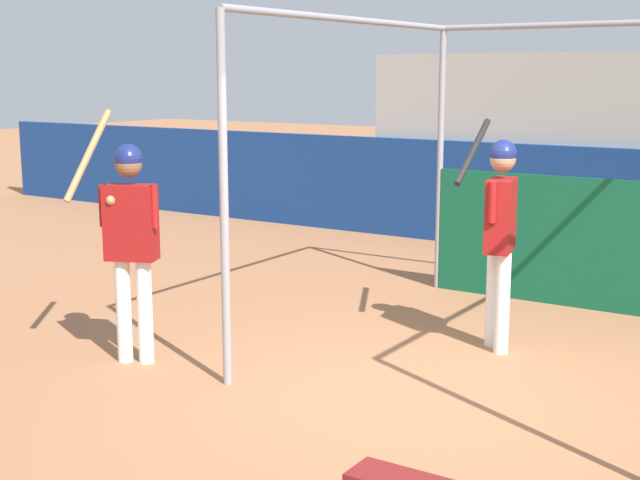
# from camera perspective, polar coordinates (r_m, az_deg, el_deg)

# --- Properties ---
(ground_plane) EXTENTS (60.00, 60.00, 0.00)m
(ground_plane) POSITION_cam_1_polar(r_m,az_deg,el_deg) (7.09, 6.05, -9.89)
(ground_plane) COLOR #9E6642
(outfield_wall) EXTENTS (24.00, 0.12, 1.50)m
(outfield_wall) POSITION_cam_1_polar(r_m,az_deg,el_deg) (12.45, 18.79, 2.12)
(outfield_wall) COLOR navy
(outfield_wall) RESTS_ON ground
(batting_cage) EXTENTS (3.36, 3.98, 2.99)m
(batting_cage) POSITION_cam_1_polar(r_m,az_deg,el_deg) (9.04, 15.11, 2.87)
(batting_cage) COLOR gray
(batting_cage) RESTS_ON ground
(player_batter) EXTENTS (0.58, 0.87, 2.05)m
(player_batter) POSITION_cam_1_polar(r_m,az_deg,el_deg) (8.08, 11.42, 1.14)
(player_batter) COLOR white
(player_batter) RESTS_ON ground
(player_waiting) EXTENTS (0.63, 0.60, 2.17)m
(player_waiting) POSITION_cam_1_polar(r_m,az_deg,el_deg) (7.72, -12.07, 0.62)
(player_waiting) COLOR white
(player_waiting) RESTS_ON ground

